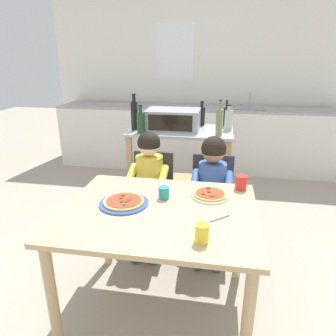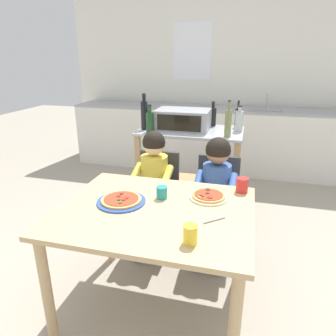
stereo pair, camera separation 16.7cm
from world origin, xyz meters
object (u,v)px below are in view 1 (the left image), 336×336
Objects in this scene: bottle_squat_spirits at (226,116)px; dining_chair_right at (211,197)px; child_in_blue_striped_shirt at (212,184)px; bottle_dark_olive_oil at (219,122)px; bottle_clear_vinegar at (134,115)px; drinking_cup_red at (241,183)px; bottle_brown_beer at (141,122)px; pizza_plate_cream at (210,195)px; serving_spoon at (220,218)px; toaster_oven at (173,119)px; dining_chair_left at (152,193)px; drinking_cup_teal at (163,193)px; child_in_yellow_shirt at (148,179)px; bottle_slim_sauce at (228,120)px; bottle_tall_green_wine at (201,115)px; pizza_plate_blue_rimmed at (124,202)px; dining_table at (160,225)px; kitchen_island_cart at (181,158)px; drinking_cup_yellow at (202,233)px.

bottle_squat_spirits is 1.02m from dining_chair_right.
dining_chair_right is 0.81× the size of child_in_blue_striped_shirt.
bottle_dark_olive_oil reaches higher than bottle_squat_spirits.
bottle_clear_vinegar reaches higher than drinking_cup_red.
pizza_plate_cream is at bearing -54.31° from bottle_brown_beer.
pizza_plate_cream is 2.46× the size of drinking_cup_red.
pizza_plate_cream is at bearing -90.04° from child_in_blue_striped_shirt.
bottle_clear_vinegar is 1.65m from serving_spoon.
toaster_oven reaches higher than dining_chair_left.
bottle_dark_olive_oil reaches higher than drinking_cup_teal.
serving_spoon is at bearing -84.43° from child_in_blue_striped_shirt.
dining_chair_right is 0.80× the size of child_in_yellow_shirt.
bottle_slim_sauce is 0.19m from bottle_squat_spirits.
dining_chair_right is 8.31× the size of drinking_cup_red.
dining_chair_right is 0.54m from drinking_cup_red.
drinking_cup_red is at bearing 25.09° from drinking_cup_teal.
bottle_brown_beer is 0.96m from child_in_blue_striped_shirt.
bottle_clear_vinegar is 1.11m from child_in_blue_striped_shirt.
bottle_slim_sauce is 0.98× the size of bottle_tall_green_wine.
child_in_yellow_shirt reaches higher than drinking_cup_red.
pizza_plate_cream is (-0.11, -1.24, -0.25)m from bottle_slim_sauce.
pizza_plate_blue_rimmed is at bearing -77.56° from bottle_clear_vinegar.
pizza_plate_cream is (0.51, -0.55, 0.27)m from dining_chair_left.
pizza_plate_blue_rimmed is at bearing 171.95° from serving_spoon.
dining_table is 0.63m from drinking_cup_red.
kitchen_island_cart is 0.78m from child_in_yellow_shirt.
serving_spoon is at bearing -88.14° from bottle_dark_olive_oil.
pizza_plate_cream is at bearing 104.00° from serving_spoon.
bottle_squat_spirits reaches higher than drinking_cup_yellow.
dining_table is (-0.31, -1.21, -0.40)m from bottle_dark_olive_oil.
bottle_squat_spirits is 0.27× the size of child_in_yellow_shirt.
bottle_tall_green_wine is 0.25× the size of child_in_yellow_shirt.
drinking_cup_yellow is at bearing -85.78° from bottle_tall_green_wine.
drinking_cup_red is at bearing -21.14° from child_in_yellow_shirt.
kitchen_island_cart is 1.27m from drinking_cup_teal.
child_in_blue_striped_shirt reaches higher than drinking_cup_teal.
bottle_dark_olive_oil reaches higher than bottle_tall_green_wine.
toaster_oven reaches higher than dining_table.
drinking_cup_yellow is (0.49, -1.07, 0.31)m from dining_chair_left.
dining_table is (0.42, -1.20, -0.37)m from bottle_brown_beer.
kitchen_island_cart is at bearing 106.11° from pizza_plate_cream.
bottle_dark_olive_oil reaches higher than pizza_plate_cream.
kitchen_island_cart is 1.25× the size of dining_chair_left.
child_in_blue_striped_shirt is at bearing -98.04° from bottle_slim_sauce.
dining_chair_right is 0.94m from pizza_plate_blue_rimmed.
bottle_clear_vinegar is 4.50× the size of drinking_cup_teal.
pizza_plate_blue_rimmed is at bearing -102.15° from bottle_tall_green_wine.
dining_chair_left is (-0.35, -0.88, -0.52)m from bottle_tall_green_wine.
dining_chair_right is at bearing -34.41° from bottle_clear_vinegar.
bottle_brown_beer is at bearing 114.16° from dining_chair_left.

